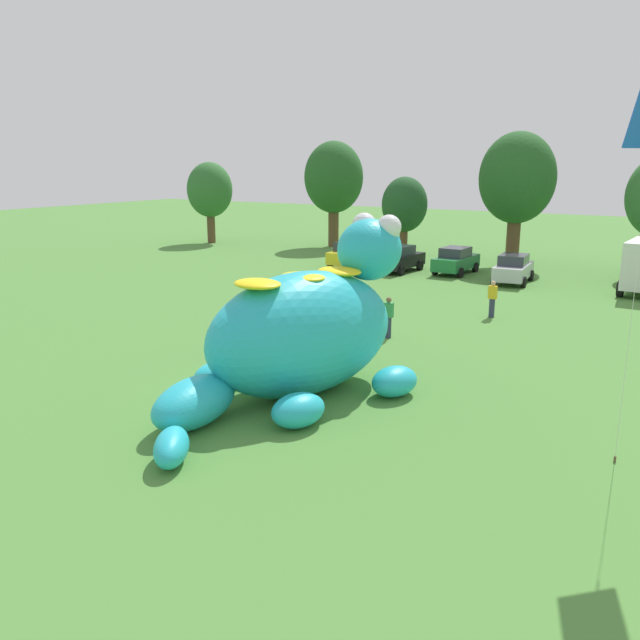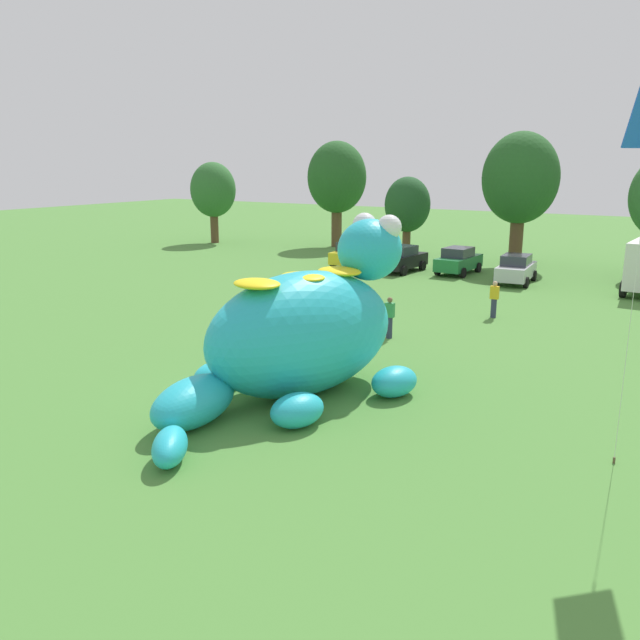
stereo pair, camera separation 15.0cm
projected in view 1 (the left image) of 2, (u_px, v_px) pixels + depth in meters
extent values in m
plane|color=#4C8438|center=(241.00, 397.00, 19.94)|extent=(160.00, 160.00, 0.00)
ellipsoid|color=#23B2C6|center=(303.00, 333.00, 19.95)|extent=(5.21, 7.50, 3.83)
ellipsoid|color=#23B2C6|center=(370.00, 250.00, 21.29)|extent=(2.57, 2.71, 2.02)
sphere|color=white|center=(364.00, 225.00, 21.70)|extent=(0.81, 0.81, 0.81)
sphere|color=white|center=(389.00, 227.00, 20.90)|extent=(0.81, 0.81, 0.81)
ellipsoid|color=yellow|center=(339.00, 271.00, 20.53)|extent=(1.82, 1.61, 0.26)
ellipsoid|color=yellow|center=(303.00, 277.00, 19.53)|extent=(1.82, 1.61, 0.26)
ellipsoid|color=yellow|center=(257.00, 284.00, 18.42)|extent=(1.82, 1.61, 0.26)
ellipsoid|color=#23B2C6|center=(304.00, 352.00, 23.05)|extent=(1.59, 1.90, 0.94)
ellipsoid|color=#23B2C6|center=(394.00, 381.00, 19.98)|extent=(1.59, 1.90, 0.94)
ellipsoid|color=#23B2C6|center=(218.00, 376.00, 20.48)|extent=(1.59, 1.90, 0.94)
ellipsoid|color=#23B2C6|center=(298.00, 410.00, 17.67)|extent=(1.59, 1.90, 0.94)
ellipsoid|color=#23B2C6|center=(195.00, 402.00, 17.70)|extent=(1.71, 3.15, 1.34)
ellipsoid|color=#23B2C6|center=(171.00, 447.00, 15.52)|extent=(1.68, 1.91, 0.82)
cube|color=yellow|center=(350.00, 256.00, 44.82)|extent=(1.98, 4.21, 0.80)
cube|color=#2D333D|center=(349.00, 246.00, 44.53)|extent=(1.63, 2.07, 0.60)
cylinder|color=black|center=(346.00, 258.00, 46.39)|extent=(0.28, 0.65, 0.64)
cylinder|color=black|center=(368.00, 260.00, 45.64)|extent=(0.28, 0.65, 0.64)
cylinder|color=black|center=(331.00, 263.00, 44.20)|extent=(0.28, 0.65, 0.64)
cylinder|color=black|center=(353.00, 265.00, 43.44)|extent=(0.28, 0.65, 0.64)
cube|color=black|center=(399.00, 261.00, 42.63)|extent=(2.04, 4.23, 0.80)
cube|color=#2D333D|center=(399.00, 250.00, 42.35)|extent=(1.66, 2.09, 0.60)
cylinder|color=black|center=(398.00, 263.00, 44.21)|extent=(0.29, 0.66, 0.64)
cylinder|color=black|center=(420.00, 265.00, 43.24)|extent=(0.29, 0.66, 0.64)
cylinder|color=black|center=(378.00, 268.00, 42.21)|extent=(0.29, 0.66, 0.64)
cylinder|color=black|center=(401.00, 270.00, 41.24)|extent=(0.29, 0.66, 0.64)
cube|color=#1E7238|center=(456.00, 263.00, 41.85)|extent=(1.91, 4.18, 0.80)
cube|color=#2D333D|center=(455.00, 252.00, 41.56)|extent=(1.60, 2.04, 0.60)
cylinder|color=black|center=(451.00, 265.00, 43.43)|extent=(0.27, 0.65, 0.64)
cylinder|color=black|center=(475.00, 267.00, 42.50)|extent=(0.27, 0.65, 0.64)
cylinder|color=black|center=(435.00, 270.00, 41.39)|extent=(0.27, 0.65, 0.64)
cylinder|color=black|center=(460.00, 273.00, 40.46)|extent=(0.27, 0.65, 0.64)
cube|color=#B7BABF|center=(513.00, 271.00, 38.62)|extent=(2.00, 4.22, 0.80)
cube|color=#2D333D|center=(514.00, 260.00, 38.33)|extent=(1.64, 2.08, 0.60)
cylinder|color=black|center=(503.00, 273.00, 40.19)|extent=(0.29, 0.66, 0.64)
cylinder|color=black|center=(531.00, 275.00, 39.45)|extent=(0.29, 0.66, 0.64)
cylinder|color=black|center=(494.00, 280.00, 37.99)|extent=(0.29, 0.66, 0.64)
cylinder|color=black|center=(524.00, 282.00, 37.24)|extent=(0.29, 0.66, 0.64)
cylinder|color=black|center=(638.00, 276.00, 38.48)|extent=(0.34, 0.92, 0.90)
cylinder|color=black|center=(620.00, 289.00, 34.68)|extent=(0.34, 0.92, 0.90)
cylinder|color=brown|center=(211.00, 229.00, 57.72)|extent=(0.71, 0.71, 2.48)
ellipsoid|color=#2D662D|center=(210.00, 190.00, 56.91)|extent=(3.97, 3.97, 4.76)
cylinder|color=brown|center=(333.00, 228.00, 55.17)|extent=(0.88, 0.88, 3.08)
ellipsoid|color=#235623|center=(334.00, 177.00, 54.16)|extent=(4.92, 4.92, 5.91)
cylinder|color=brown|center=(403.00, 244.00, 48.74)|extent=(0.60, 0.60, 2.11)
ellipsoid|color=#1E4C23|center=(405.00, 204.00, 48.05)|extent=(3.38, 3.38, 4.05)
cylinder|color=brown|center=(513.00, 243.00, 44.80)|extent=(0.91, 0.91, 3.19)
ellipsoid|color=#235623|center=(517.00, 178.00, 43.76)|extent=(5.10, 5.10, 6.12)
cylinder|color=#2D334C|center=(492.00, 308.00, 30.14)|extent=(0.26, 0.26, 0.88)
cube|color=gold|center=(493.00, 292.00, 29.97)|extent=(0.38, 0.22, 0.60)
sphere|color=tan|center=(493.00, 283.00, 29.87)|extent=(0.22, 0.22, 0.22)
cylinder|color=#2D334C|center=(388.00, 327.00, 26.58)|extent=(0.26, 0.26, 0.88)
cube|color=#338C4C|center=(389.00, 310.00, 26.41)|extent=(0.38, 0.22, 0.60)
sphere|color=brown|center=(389.00, 300.00, 26.31)|extent=(0.22, 0.22, 0.22)
cylinder|color=brown|center=(615.00, 459.00, 15.63)|extent=(0.06, 0.06, 0.15)
cylinder|color=silver|center=(634.00, 296.00, 14.67)|extent=(0.01, 0.01, 7.90)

